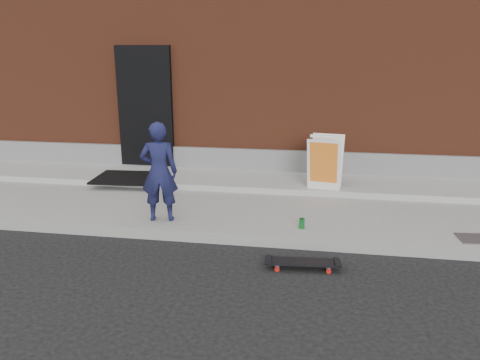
% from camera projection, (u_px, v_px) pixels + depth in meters
% --- Properties ---
extents(ground, '(80.00, 80.00, 0.00)m').
position_uv_depth(ground, '(263.00, 247.00, 6.00)').
color(ground, black).
rests_on(ground, ground).
extents(sidewalk, '(20.00, 3.00, 0.15)m').
position_uv_depth(sidewalk, '(274.00, 205.00, 7.40)').
color(sidewalk, gray).
rests_on(sidewalk, ground).
extents(apron, '(20.00, 1.20, 0.10)m').
position_uv_depth(apron, '(279.00, 182.00, 8.22)').
color(apron, '#989993').
rests_on(apron, sidewalk).
extents(building, '(20.00, 8.10, 5.00)m').
position_uv_depth(building, '(296.00, 47.00, 11.97)').
color(building, brown).
rests_on(building, ground).
extents(child, '(0.56, 0.43, 1.38)m').
position_uv_depth(child, '(159.00, 172.00, 6.36)').
color(child, '#161940').
rests_on(child, sidewalk).
extents(skateboard, '(0.85, 0.28, 0.09)m').
position_uv_depth(skateboard, '(303.00, 263.00, 5.39)').
color(skateboard, '#AF1812').
rests_on(skateboard, ground).
extents(pizza_sign, '(0.61, 0.69, 0.87)m').
position_uv_depth(pizza_sign, '(325.00, 162.00, 7.57)').
color(pizza_sign, white).
rests_on(pizza_sign, apron).
extents(soda_can, '(0.08, 0.08, 0.14)m').
position_uv_depth(soda_can, '(302.00, 223.00, 6.20)').
color(soda_can, '#1C8C35').
rests_on(soda_can, sidewalk).
extents(doormat, '(1.16, 0.96, 0.03)m').
position_uv_depth(doormat, '(127.00, 178.00, 8.24)').
color(doormat, black).
rests_on(doormat, apron).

